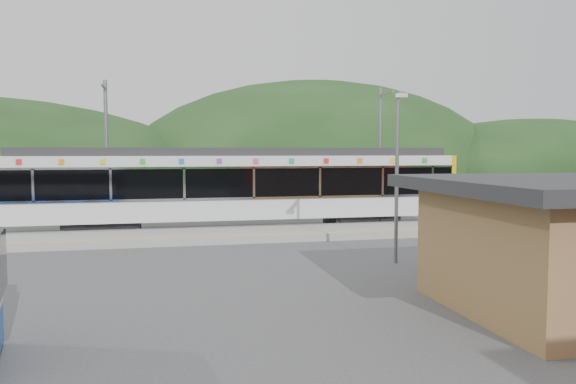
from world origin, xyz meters
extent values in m
plane|color=#4C4C4F|center=(0.00, 0.00, 0.00)|extent=(120.00, 120.00, 0.00)
ellipsoid|color=#1E3D19|center=(16.00, 54.00, 0.00)|extent=(52.00, 39.00, 26.00)
ellipsoid|color=#1E3D19|center=(45.00, 48.00, 0.00)|extent=(44.00, 33.00, 16.00)
cube|color=#9E9E99|center=(0.00, 3.30, 0.15)|extent=(26.00, 3.20, 0.30)
cube|color=yellow|center=(0.00, 2.00, 0.30)|extent=(26.00, 0.10, 0.01)
cube|color=black|center=(-6.99, 6.00, 0.30)|extent=(3.20, 2.20, 0.56)
cube|color=black|center=(5.01, 6.00, 0.30)|extent=(3.20, 2.20, 0.56)
cube|color=silver|center=(-0.99, 6.00, 1.04)|extent=(20.00, 2.90, 0.92)
cube|color=black|center=(-0.99, 6.00, 2.23)|extent=(20.00, 2.96, 1.45)
cube|color=silver|center=(-0.99, 4.50, 1.55)|extent=(20.00, 0.05, 0.10)
cube|color=silver|center=(-0.99, 4.50, 2.90)|extent=(20.00, 0.05, 0.10)
cube|color=silver|center=(-0.99, 6.00, 3.17)|extent=(20.00, 2.90, 0.45)
cube|color=#2D2D30|center=(-0.99, 6.00, 3.58)|extent=(19.40, 2.50, 0.36)
cube|color=#DBB30B|center=(9.13, 6.00, 1.90)|extent=(0.24, 2.92, 3.00)
cube|color=black|center=(-11.09, 6.00, 1.90)|extent=(0.20, 2.92, 3.00)
cube|color=silver|center=(-9.49, 4.50, 2.23)|extent=(0.10, 0.05, 1.35)
cube|color=silver|center=(-6.49, 4.50, 2.23)|extent=(0.10, 0.05, 1.35)
cube|color=silver|center=(-3.49, 4.50, 2.23)|extent=(0.10, 0.05, 1.35)
cube|color=silver|center=(-0.49, 4.50, 2.23)|extent=(0.10, 0.05, 1.35)
cube|color=silver|center=(2.51, 4.50, 2.23)|extent=(0.10, 0.05, 1.35)
cube|color=silver|center=(5.51, 4.50, 2.23)|extent=(0.10, 0.05, 1.35)
cube|color=silver|center=(8.01, 4.50, 2.23)|extent=(0.10, 0.05, 1.35)
cube|color=red|center=(-9.99, 4.51, 3.18)|extent=(0.22, 0.04, 0.22)
cube|color=orange|center=(-8.39, 4.51, 3.18)|extent=(0.22, 0.04, 0.22)
cube|color=yellow|center=(-6.79, 4.51, 3.18)|extent=(0.22, 0.04, 0.22)
cube|color=green|center=(-5.19, 4.51, 3.18)|extent=(0.22, 0.04, 0.22)
cube|color=blue|center=(-3.59, 4.51, 3.18)|extent=(0.22, 0.04, 0.22)
cube|color=purple|center=(-1.99, 4.51, 3.18)|extent=(0.22, 0.04, 0.22)
cube|color=#E54C8C|center=(-0.39, 4.51, 3.18)|extent=(0.22, 0.04, 0.22)
cube|color=#19A5A5|center=(1.21, 4.51, 3.18)|extent=(0.22, 0.04, 0.22)
cube|color=red|center=(2.81, 4.51, 3.18)|extent=(0.22, 0.04, 0.22)
cube|color=orange|center=(4.41, 4.51, 3.18)|extent=(0.22, 0.04, 0.22)
cube|color=yellow|center=(6.01, 4.51, 3.18)|extent=(0.22, 0.04, 0.22)
cube|color=green|center=(7.61, 4.51, 3.18)|extent=(0.22, 0.04, 0.22)
cylinder|color=slate|center=(-7.00, 8.60, 3.50)|extent=(0.18, 0.18, 7.00)
cube|color=slate|center=(-7.00, 7.80, 6.60)|extent=(0.08, 1.80, 0.08)
cylinder|color=slate|center=(7.00, 8.60, 3.50)|extent=(0.18, 0.18, 7.00)
cube|color=slate|center=(7.00, 7.80, 6.60)|extent=(0.08, 1.80, 0.08)
cylinder|color=slate|center=(2.93, -3.00, 2.72)|extent=(0.12, 0.12, 5.45)
cube|color=slate|center=(2.93, -3.41, 5.36)|extent=(0.37, 0.91, 0.12)
cube|color=silver|center=(2.93, -3.82, 5.29)|extent=(0.39, 0.27, 0.12)
camera|label=1|loc=(-4.38, -19.72, 3.60)|focal=35.00mm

